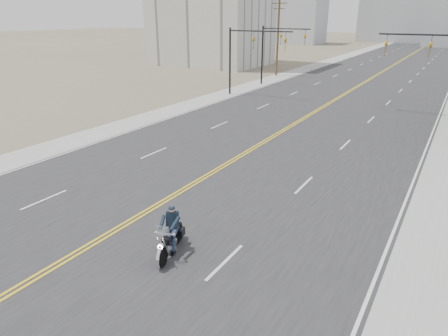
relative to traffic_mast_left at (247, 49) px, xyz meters
name	(u,v)px	position (x,y,z in m)	size (l,w,h in m)	color
ground_plane	(36,278)	(8.98, -32.00, -4.94)	(400.00, 400.00, 0.00)	#776D56
road	(393,65)	(8.98, 38.00, -4.93)	(20.00, 200.00, 0.01)	#303033
sidewalk_left	(329,62)	(-2.52, 38.00, -4.93)	(3.00, 200.00, 0.01)	#A5A5A0
traffic_mast_left	(247,49)	(0.00, 0.00, 0.00)	(7.10, 0.26, 7.00)	black
traffic_mast_right	(439,58)	(17.95, 0.00, 0.00)	(7.10, 0.26, 7.00)	black
traffic_mast_far	(275,45)	(-0.33, 8.00, -0.06)	(6.10, 0.26, 7.00)	black
utility_pole_left	(278,36)	(-3.52, 16.00, 0.54)	(2.20, 0.30, 10.50)	brown
haze_bldg_a	(300,5)	(-26.02, 83.00, 6.06)	(14.00, 12.00, 22.00)	#B7BCC6
haze_bldg_f	(274,15)	(-41.02, 98.00, 3.06)	(12.00, 12.00, 16.00)	#ADB2B7
motorcyclist	(170,232)	(11.96, -28.52, -4.04)	(0.99, 2.30, 1.80)	black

